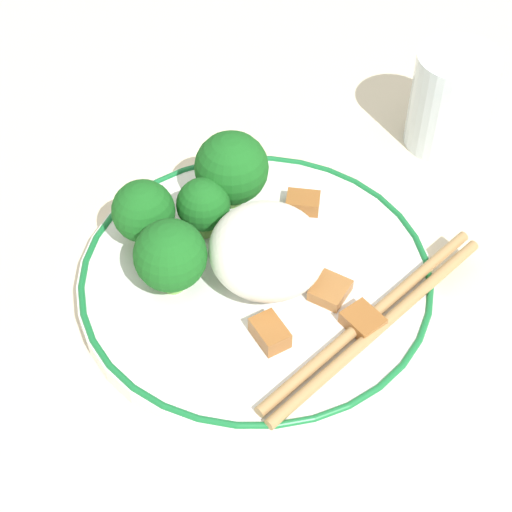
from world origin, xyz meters
TOP-DOWN VIEW (x-y plane):
  - ground_plane at (0.00, 0.00)m, footprint 3.00×3.00m
  - plate at (0.00, 0.00)m, footprint 0.26×0.26m
  - rice_mound at (-0.00, -0.01)m, footprint 0.08×0.08m
  - broccoli_back_left at (0.06, 0.05)m, footprint 0.06×0.06m
  - broccoli_back_center at (0.02, 0.06)m, footprint 0.04×0.04m
  - broccoli_back_right at (-0.01, 0.09)m, footprint 0.05×0.05m
  - broccoli_mid_left at (-0.04, 0.05)m, footprint 0.05×0.05m
  - meat_near_front at (0.03, -0.01)m, footprint 0.03×0.04m
  - meat_near_left at (0.01, -0.06)m, footprint 0.03×0.02m
  - meat_near_right at (-0.01, -0.09)m, footprint 0.03×0.03m
  - meat_near_back at (-0.05, -0.04)m, footprint 0.03×0.03m
  - meat_on_rice_edge at (0.08, 0.00)m, footprint 0.03×0.03m
  - chopsticks at (-0.00, -0.09)m, footprint 0.21×0.08m
  - drinking_glass at (0.22, -0.06)m, footprint 0.07×0.07m

SIDE VIEW (x-z plane):
  - ground_plane at x=0.00m, z-range 0.00..0.00m
  - plate at x=0.00m, z-range 0.00..0.02m
  - chopsticks at x=0.00m, z-range 0.01..0.02m
  - meat_near_left at x=0.01m, z-range 0.01..0.02m
  - meat_near_right at x=-0.01m, z-range 0.01..0.03m
  - meat_near_front at x=0.03m, z-range 0.01..0.03m
  - meat_on_rice_edge at x=0.08m, z-range 0.01..0.03m
  - meat_near_back at x=-0.05m, z-range 0.01..0.03m
  - broccoli_back_center at x=0.02m, z-range 0.02..0.07m
  - drinking_glass at x=0.22m, z-range 0.00..0.09m
  - rice_mound at x=0.00m, z-range 0.01..0.07m
  - broccoli_back_right at x=-0.01m, z-range 0.02..0.07m
  - broccoli_mid_left at x=-0.04m, z-range 0.02..0.08m
  - broccoli_back_left at x=0.06m, z-range 0.02..0.08m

